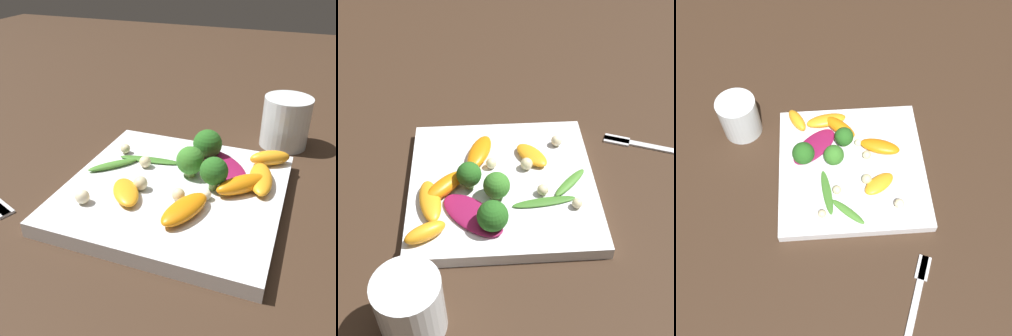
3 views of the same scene
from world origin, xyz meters
The scene contains 20 objects.
ground_plane centered at (0.00, 0.00, 0.00)m, with size 2.40×2.40×0.00m, color #382619.
plate centered at (0.00, 0.00, 0.01)m, with size 0.27×0.27×0.02m.
drinking_glass centered at (-0.11, -0.21, 0.04)m, with size 0.08×0.08×0.08m.
radicchio_leaf_0 centered at (-0.04, -0.07, 0.02)m, with size 0.11×0.11×0.01m.
orange_segment_0 centered at (-0.10, -0.04, 0.03)m, with size 0.04×0.08×0.02m.
orange_segment_1 centered at (-0.11, -0.10, 0.03)m, with size 0.06×0.05×0.02m.
orange_segment_2 centered at (0.05, 0.05, 0.03)m, with size 0.06×0.07×0.01m.
orange_segment_3 centered at (-0.03, 0.06, 0.03)m, with size 0.05×0.08×0.02m.
orange_segment_4 centered at (-0.08, -0.02, 0.03)m, with size 0.07×0.07×0.02m.
broccoli_floret_0 centered at (-0.01, -0.03, 0.04)m, with size 0.04×0.04×0.04m.
broccoli_floret_1 centered at (-0.02, -0.09, 0.04)m, with size 0.04×0.04×0.04m.
broccoli_floret_2 centered at (-0.05, -0.01, 0.04)m, with size 0.04×0.04×0.04m.
arugula_sprig_0 centered at (0.10, -0.01, 0.02)m, with size 0.06×0.06×0.01m.
arugula_sprig_1 centered at (0.06, -0.05, 0.02)m, with size 0.09×0.03×0.00m.
macadamia_nut_0 centered at (0.09, 0.08, 0.03)m, with size 0.02×0.02×0.02m.
macadamia_nut_1 centered at (-0.01, 0.03, 0.03)m, with size 0.02×0.02×0.02m.
macadamia_nut_2 centered at (0.10, -0.06, 0.03)m, with size 0.01×0.01×0.01m.
macadamia_nut_3 centered at (-0.05, 0.02, 0.03)m, with size 0.01×0.01×0.01m.
macadamia_nut_4 centered at (0.04, 0.02, 0.03)m, with size 0.02×0.02×0.02m.
macadamia_nut_5 centered at (0.06, -0.03, 0.03)m, with size 0.02×0.02×0.02m.
Camera 1 is at (-0.14, 0.40, 0.29)m, focal length 42.00 mm.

